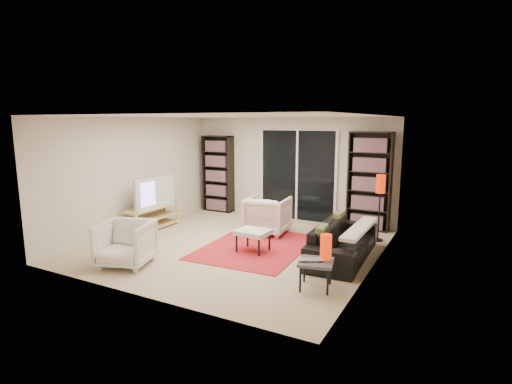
# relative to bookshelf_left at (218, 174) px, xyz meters

# --- Properties ---
(floor) EXTENTS (5.00, 5.00, 0.00)m
(floor) POSITION_rel_bookshelf_left_xyz_m (1.95, -2.33, -0.98)
(floor) COLOR #C5B28D
(floor) RESTS_ON ground
(wall_back) EXTENTS (5.00, 0.02, 2.40)m
(wall_back) POSITION_rel_bookshelf_left_xyz_m (1.95, 0.17, 0.22)
(wall_back) COLOR beige
(wall_back) RESTS_ON ground
(wall_front) EXTENTS (5.00, 0.02, 2.40)m
(wall_front) POSITION_rel_bookshelf_left_xyz_m (1.95, -4.83, 0.22)
(wall_front) COLOR beige
(wall_front) RESTS_ON ground
(wall_left) EXTENTS (0.02, 5.00, 2.40)m
(wall_left) POSITION_rel_bookshelf_left_xyz_m (-0.55, -2.33, 0.22)
(wall_left) COLOR beige
(wall_left) RESTS_ON ground
(wall_right) EXTENTS (0.02, 5.00, 2.40)m
(wall_right) POSITION_rel_bookshelf_left_xyz_m (4.45, -2.33, 0.22)
(wall_right) COLOR beige
(wall_right) RESTS_ON ground
(ceiling) EXTENTS (5.00, 5.00, 0.02)m
(ceiling) POSITION_rel_bookshelf_left_xyz_m (1.95, -2.33, 1.42)
(ceiling) COLOR white
(ceiling) RESTS_ON wall_back
(sliding_door) EXTENTS (1.92, 0.08, 2.16)m
(sliding_door) POSITION_rel_bookshelf_left_xyz_m (2.15, 0.13, 0.07)
(sliding_door) COLOR white
(sliding_door) RESTS_ON ground
(bookshelf_left) EXTENTS (0.80, 0.30, 1.95)m
(bookshelf_left) POSITION_rel_bookshelf_left_xyz_m (0.00, 0.00, 0.00)
(bookshelf_left) COLOR black
(bookshelf_left) RESTS_ON ground
(bookshelf_right) EXTENTS (0.90, 0.30, 2.10)m
(bookshelf_right) POSITION_rel_bookshelf_left_xyz_m (3.85, -0.00, 0.07)
(bookshelf_right) COLOR black
(bookshelf_right) RESTS_ON ground
(tv_stand) EXTENTS (0.43, 1.35, 0.50)m
(tv_stand) POSITION_rel_bookshelf_left_xyz_m (-0.28, -2.20, -0.71)
(tv_stand) COLOR #E0C281
(tv_stand) RESTS_ON floor
(tv) EXTENTS (0.19, 1.12, 0.64)m
(tv) POSITION_rel_bookshelf_left_xyz_m (-0.26, -2.20, -0.15)
(tv) COLOR black
(tv) RESTS_ON tv_stand
(rug) EXTENTS (1.91, 2.50, 0.01)m
(rug) POSITION_rel_bookshelf_left_xyz_m (2.31, -2.24, -0.97)
(rug) COLOR red
(rug) RESTS_ON floor
(sofa) EXTENTS (0.88, 2.08, 0.60)m
(sofa) POSITION_rel_bookshelf_left_xyz_m (3.91, -2.07, -0.68)
(sofa) COLOR black
(sofa) RESTS_ON floor
(armchair_back) EXTENTS (0.92, 0.94, 0.77)m
(armchair_back) POSITION_rel_bookshelf_left_xyz_m (2.08, -1.29, -0.59)
(armchair_back) COLOR silver
(armchair_back) RESTS_ON floor
(armchair_front) EXTENTS (0.99, 1.01, 0.73)m
(armchair_front) POSITION_rel_bookshelf_left_xyz_m (0.90, -4.07, -0.61)
(armchair_front) COLOR silver
(armchair_front) RESTS_ON floor
(ottoman) EXTENTS (0.59, 0.49, 0.40)m
(ottoman) POSITION_rel_bookshelf_left_xyz_m (2.39, -2.50, -0.63)
(ottoman) COLOR silver
(ottoman) RESTS_ON floor
(side_table) EXTENTS (0.55, 0.55, 0.40)m
(side_table) POSITION_rel_bookshelf_left_xyz_m (3.92, -3.49, -0.62)
(side_table) COLOR #3F3F44
(side_table) RESTS_ON floor
(laptop) EXTENTS (0.41, 0.36, 0.03)m
(laptop) POSITION_rel_bookshelf_left_xyz_m (3.89, -3.56, -0.56)
(laptop) COLOR silver
(laptop) RESTS_ON side_table
(table_lamp) EXTENTS (0.16, 0.16, 0.36)m
(table_lamp) POSITION_rel_bookshelf_left_xyz_m (4.02, -3.36, -0.40)
(table_lamp) COLOR red
(table_lamp) RESTS_ON side_table
(floor_lamp) EXTENTS (0.20, 0.20, 1.30)m
(floor_lamp) POSITION_rel_bookshelf_left_xyz_m (4.23, -0.76, 0.01)
(floor_lamp) COLOR black
(floor_lamp) RESTS_ON floor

